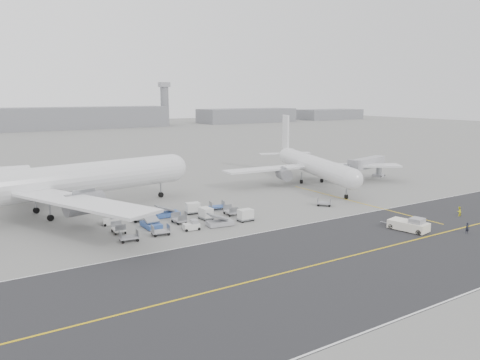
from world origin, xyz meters
TOP-DOWN VIEW (x-y plane):
  - ground at (0.00, 0.00)m, footprint 700.00×700.00m
  - taxiway at (5.02, -17.98)m, footprint 220.00×59.00m
  - horizon_buildings at (30.00, 260.00)m, footprint 520.00×28.00m
  - control_tower at (100.00, 265.00)m, footprint 7.00×7.00m
  - airliner_a at (-26.67, 27.16)m, footprint 61.56×60.44m
  - airliner_b at (36.27, 26.29)m, footprint 44.52×45.39m
  - pushback_tug at (21.89, -14.24)m, footprint 4.15×8.26m
  - jet_bridge at (51.70, 22.31)m, footprint 15.84×6.80m
  - gse_cluster at (-7.99, 10.05)m, footprint 30.24×19.84m
  - stray_dolly at (22.07, 6.26)m, footprint 3.20×3.23m
  - ground_crew_a at (28.30, -20.30)m, footprint 0.76×0.62m
  - ground_crew_b at (37.40, -13.00)m, footprint 0.91×0.74m

SIDE VIEW (x-z plane):
  - ground at x=0.00m, z-range 0.00..0.00m
  - horizon_buildings at x=30.00m, z-range -14.00..14.00m
  - gse_cluster at x=-7.99m, z-range -1.09..1.09m
  - stray_dolly at x=22.07m, z-range -0.87..0.87m
  - taxiway at x=5.02m, z-range -0.01..0.03m
  - ground_crew_b at x=37.40m, z-range 0.00..1.75m
  - ground_crew_a at x=28.30m, z-range 0.00..1.81m
  - pushback_tug at x=21.89m, z-range -0.21..2.12m
  - jet_bridge at x=51.70m, z-range 1.17..7.09m
  - airliner_b at x=36.27m, z-range -3.43..12.80m
  - airliner_a at x=-26.67m, z-range -4.53..16.83m
  - control_tower at x=100.00m, z-range 0.63..31.88m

